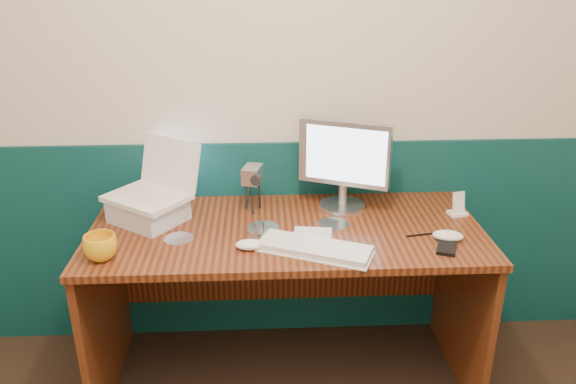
{
  "coord_description": "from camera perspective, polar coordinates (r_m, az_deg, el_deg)",
  "views": [
    {
      "loc": [
        -0.04,
        -0.68,
        1.76
      ],
      "look_at": [
        0.06,
        1.23,
        0.97
      ],
      "focal_mm": 35.0,
      "sensor_mm": 36.0,
      "label": 1
    }
  ],
  "objects": [
    {
      "name": "back_wall",
      "position": [
        2.48,
        -1.91,
        10.58
      ],
      "size": [
        3.5,
        0.04,
        2.5
      ],
      "primitive_type": "cube",
      "color": "beige",
      "rests_on": "ground"
    },
    {
      "name": "wainscot",
      "position": [
        2.73,
        -1.71,
        -5.08
      ],
      "size": [
        3.48,
        0.02,
        1.0
      ],
      "primitive_type": "cube",
      "color": "#073134",
      "rests_on": "ground"
    },
    {
      "name": "desk",
      "position": [
        2.49,
        -0.18,
        -11.43
      ],
      "size": [
        1.6,
        0.7,
        0.75
      ],
      "primitive_type": "cube",
      "color": "#3E190B",
      "rests_on": "ground"
    },
    {
      "name": "laptop_riser",
      "position": [
        2.41,
        -14.01,
        -1.83
      ],
      "size": [
        0.35,
        0.34,
        0.09
      ],
      "primitive_type": "cube",
      "rotation": [
        0.0,
        0.0,
        -0.63
      ],
      "color": "silver",
      "rests_on": "desk"
    },
    {
      "name": "laptop",
      "position": [
        2.35,
        -14.41,
        2.11
      ],
      "size": [
        0.39,
        0.38,
        0.26
      ],
      "primitive_type": null,
      "rotation": [
        0.0,
        0.0,
        -0.63
      ],
      "color": "white",
      "rests_on": "laptop_riser"
    },
    {
      "name": "monitor",
      "position": [
        2.42,
        5.69,
        2.65
      ],
      "size": [
        0.4,
        0.26,
        0.39
      ],
      "primitive_type": null,
      "rotation": [
        0.0,
        0.0,
        -0.41
      ],
      "color": "#B2B1B7",
      "rests_on": "desk"
    },
    {
      "name": "keyboard",
      "position": [
        2.11,
        2.72,
        -5.81
      ],
      "size": [
        0.44,
        0.3,
        0.02
      ],
      "primitive_type": "cube",
      "rotation": [
        0.0,
        0.0,
        -0.41
      ],
      "color": "white",
      "rests_on": "desk"
    },
    {
      "name": "mouse_right",
      "position": [
        2.28,
        15.94,
        -4.29
      ],
      "size": [
        0.13,
        0.1,
        0.04
      ],
      "primitive_type": "ellipsoid",
      "rotation": [
        0.0,
        0.0,
        -0.24
      ],
      "color": "white",
      "rests_on": "desk"
    },
    {
      "name": "mouse_left",
      "position": [
        2.13,
        -3.9,
        -5.36
      ],
      "size": [
        0.11,
        0.07,
        0.04
      ],
      "primitive_type": "ellipsoid",
      "rotation": [
        0.0,
        0.0,
        -0.04
      ],
      "color": "white",
      "rests_on": "desk"
    },
    {
      "name": "mug",
      "position": [
        2.16,
        -18.52,
        -5.34
      ],
      "size": [
        0.14,
        0.14,
        0.1
      ],
      "primitive_type": "imported",
      "rotation": [
        0.0,
        0.0,
        0.19
      ],
      "color": "gold",
      "rests_on": "desk"
    },
    {
      "name": "camcorder",
      "position": [
        2.42,
        -3.61,
        0.26
      ],
      "size": [
        0.12,
        0.15,
        0.2
      ],
      "primitive_type": null,
      "rotation": [
        0.0,
        0.0,
        -0.25
      ],
      "color": "#AEAEB3",
      "rests_on": "desk"
    },
    {
      "name": "cd_spindle",
      "position": [
        2.25,
        -2.51,
        -3.91
      ],
      "size": [
        0.13,
        0.13,
        0.03
      ],
      "primitive_type": "cylinder",
      "color": "silver",
      "rests_on": "desk"
    },
    {
      "name": "cd_loose_a",
      "position": [
        2.25,
        -11.02,
        -4.64
      ],
      "size": [
        0.12,
        0.12,
        0.0
      ],
      "primitive_type": "cylinder",
      "color": "silver",
      "rests_on": "desk"
    },
    {
      "name": "cd_loose_b",
      "position": [
        2.34,
        4.65,
        -3.22
      ],
      "size": [
        0.13,
        0.13,
        0.0
      ],
      "primitive_type": "cylinder",
      "color": "#AFB7C0",
      "rests_on": "desk"
    },
    {
      "name": "pen",
      "position": [
        2.3,
        13.39,
        -4.23
      ],
      "size": [
        0.13,
        0.03,
        0.01
      ],
      "primitive_type": "cylinder",
      "rotation": [
        0.0,
        1.57,
        0.19
      ],
      "color": "black",
      "rests_on": "desk"
    },
    {
      "name": "papers",
      "position": [
        2.25,
        2.52,
        -4.17
      ],
      "size": [
        0.16,
        0.12,
        0.0
      ],
      "primitive_type": "cube",
      "rotation": [
        0.0,
        0.0,
        -0.15
      ],
      "color": "white",
      "rests_on": "desk"
    },
    {
      "name": "dock",
      "position": [
        2.52,
        16.81,
        -2.08
      ],
      "size": [
        0.09,
        0.07,
        0.01
      ],
      "primitive_type": "cube",
      "rotation": [
        0.0,
        0.0,
        0.22
      ],
      "color": "white",
      "rests_on": "desk"
    },
    {
      "name": "music_player",
      "position": [
        2.5,
        16.94,
        -0.99
      ],
      "size": [
        0.06,
        0.04,
        0.09
      ],
      "primitive_type": "cube",
      "rotation": [
        -0.17,
        0.0,
        0.22
      ],
      "color": "white",
      "rests_on": "dock"
    },
    {
      "name": "pda",
      "position": [
        2.21,
        15.81,
        -5.46
      ],
      "size": [
        0.11,
        0.13,
        0.01
      ],
      "primitive_type": "cube",
      "rotation": [
        0.0,
        0.0,
        -0.38
      ],
      "color": "black",
      "rests_on": "desk"
    }
  ]
}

